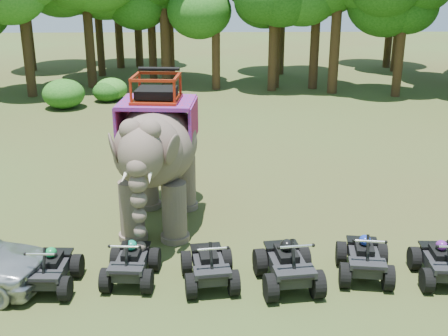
{
  "coord_description": "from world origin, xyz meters",
  "views": [
    {
      "loc": [
        -0.35,
        -13.28,
        7.04
      ],
      "look_at": [
        0.0,
        1.2,
        1.9
      ],
      "focal_mm": 45.0,
      "sensor_mm": 36.0,
      "label": 1
    }
  ],
  "objects_px": {
    "atv_4": "(365,253)",
    "atv_2": "(209,260)",
    "elephant": "(158,151)",
    "atv_5": "(442,258)",
    "atv_3": "(288,259)",
    "atv_0": "(50,265)",
    "atv_1": "(131,258)"
  },
  "relations": [
    {
      "from": "atv_4",
      "to": "atv_2",
      "type": "bearing_deg",
      "value": -167.98
    },
    {
      "from": "elephant",
      "to": "atv_5",
      "type": "relative_size",
      "value": 3.27
    },
    {
      "from": "atv_5",
      "to": "atv_2",
      "type": "bearing_deg",
      "value": -175.98
    },
    {
      "from": "atv_2",
      "to": "atv_4",
      "type": "height_order",
      "value": "atv_4"
    },
    {
      "from": "atv_3",
      "to": "atv_5",
      "type": "xyz_separation_m",
      "value": [
        3.68,
        0.14,
        -0.08
      ]
    },
    {
      "from": "elephant",
      "to": "atv_2",
      "type": "bearing_deg",
      "value": -62.7
    },
    {
      "from": "atv_2",
      "to": "atv_4",
      "type": "relative_size",
      "value": 0.99
    },
    {
      "from": "atv_0",
      "to": "atv_5",
      "type": "relative_size",
      "value": 0.99
    },
    {
      "from": "elephant",
      "to": "atv_1",
      "type": "bearing_deg",
      "value": -92.73
    },
    {
      "from": "atv_1",
      "to": "atv_5",
      "type": "height_order",
      "value": "atv_1"
    },
    {
      "from": "atv_0",
      "to": "atv_3",
      "type": "relative_size",
      "value": 0.87
    },
    {
      "from": "atv_1",
      "to": "atv_2",
      "type": "bearing_deg",
      "value": -2.06
    },
    {
      "from": "elephant",
      "to": "atv_2",
      "type": "xyz_separation_m",
      "value": [
        1.42,
        -3.45,
        -1.6
      ]
    },
    {
      "from": "atv_2",
      "to": "atv_3",
      "type": "xyz_separation_m",
      "value": [
        1.84,
        -0.11,
        0.06
      ]
    },
    {
      "from": "atv_4",
      "to": "elephant",
      "type": "bearing_deg",
      "value": 156.28
    },
    {
      "from": "elephant",
      "to": "atv_4",
      "type": "height_order",
      "value": "elephant"
    },
    {
      "from": "atv_3",
      "to": "atv_5",
      "type": "height_order",
      "value": "atv_3"
    },
    {
      "from": "atv_1",
      "to": "atv_3",
      "type": "height_order",
      "value": "atv_3"
    },
    {
      "from": "atv_1",
      "to": "atv_5",
      "type": "relative_size",
      "value": 1.0
    },
    {
      "from": "atv_2",
      "to": "atv_4",
      "type": "xyz_separation_m",
      "value": [
        3.74,
        0.26,
        0.01
      ]
    },
    {
      "from": "elephant",
      "to": "atv_4",
      "type": "bearing_deg",
      "value": -26.86
    },
    {
      "from": "atv_0",
      "to": "atv_3",
      "type": "distance_m",
      "value": 5.52
    },
    {
      "from": "elephant",
      "to": "atv_0",
      "type": "height_order",
      "value": "elephant"
    },
    {
      "from": "atv_1",
      "to": "atv_5",
      "type": "distance_m",
      "value": 7.38
    },
    {
      "from": "atv_0",
      "to": "atv_2",
      "type": "height_order",
      "value": "atv_2"
    },
    {
      "from": "elephant",
      "to": "atv_3",
      "type": "height_order",
      "value": "elephant"
    },
    {
      "from": "elephant",
      "to": "atv_5",
      "type": "bearing_deg",
      "value": -21.35
    },
    {
      "from": "elephant",
      "to": "atv_2",
      "type": "relative_size",
      "value": 3.17
    },
    {
      "from": "elephant",
      "to": "atv_3",
      "type": "xyz_separation_m",
      "value": [
        3.26,
        -3.56,
        -1.54
      ]
    },
    {
      "from": "atv_2",
      "to": "atv_3",
      "type": "distance_m",
      "value": 1.84
    },
    {
      "from": "atv_1",
      "to": "atv_2",
      "type": "xyz_separation_m",
      "value": [
        1.86,
        -0.2,
        0.02
      ]
    },
    {
      "from": "atv_0",
      "to": "atv_1",
      "type": "xyz_separation_m",
      "value": [
        1.82,
        0.28,
        0.01
      ]
    }
  ]
}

